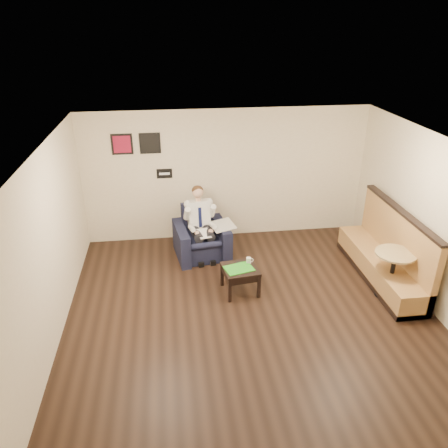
{
  "coord_description": "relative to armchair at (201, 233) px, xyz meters",
  "views": [
    {
      "loc": [
        -1.22,
        -5.71,
        4.46
      ],
      "look_at": [
        -0.29,
        1.2,
        1.12
      ],
      "focal_mm": 35.0,
      "sensor_mm": 36.0,
      "label": 1
    }
  ],
  "objects": [
    {
      "name": "coffee_mug",
      "position": [
        0.73,
        -1.25,
        0.04
      ],
      "size": [
        0.1,
        0.1,
        0.1
      ],
      "primitive_type": "cylinder",
      "rotation": [
        0.0,
        0.0,
        0.12
      ],
      "color": "white",
      "rests_on": "side_table"
    },
    {
      "name": "ground",
      "position": [
        0.63,
        -2.13,
        -0.5
      ],
      "size": [
        6.0,
        6.0,
        0.0
      ],
      "primitive_type": "plane",
      "color": "black",
      "rests_on": "ground"
    },
    {
      "name": "seated_man",
      "position": [
        0.02,
        -0.13,
        0.18
      ],
      "size": [
        0.77,
        1.05,
        1.36
      ],
      "primitive_type": null,
      "rotation": [
        0.0,
        0.0,
        0.14
      ],
      "color": "silver",
      "rests_on": "armchair"
    },
    {
      "name": "seating_sign",
      "position": [
        -0.67,
        0.86,
        1.0
      ],
      "size": [
        0.32,
        0.02,
        0.2
      ],
      "primitive_type": "cube",
      "color": "black",
      "rests_on": "wall_back"
    },
    {
      "name": "smartphone",
      "position": [
        0.59,
        -1.22,
        -0.01
      ],
      "size": [
        0.15,
        0.08,
        0.01
      ],
      "primitive_type": "cube",
      "rotation": [
        0.0,
        0.0,
        -0.05
      ],
      "color": "black",
      "rests_on": "side_table"
    },
    {
      "name": "green_folder",
      "position": [
        0.53,
        -1.42,
        -0.01
      ],
      "size": [
        0.55,
        0.46,
        0.01
      ],
      "primitive_type": "cube",
      "rotation": [
        0.0,
        0.0,
        0.26
      ],
      "color": "green",
      "rests_on": "side_table"
    },
    {
      "name": "wall_right",
      "position": [
        3.63,
        -2.13,
        0.9
      ],
      "size": [
        0.02,
        6.0,
        2.8
      ],
      "primitive_type": "cube",
      "color": "beige",
      "rests_on": "ground"
    },
    {
      "name": "cafe_table",
      "position": [
        3.14,
        -1.85,
        -0.08
      ],
      "size": [
        0.71,
        0.71,
        0.84
      ],
      "primitive_type": "cylinder",
      "rotation": [
        0.0,
        0.0,
        0.04
      ],
      "color": "#A38858",
      "rests_on": "ground"
    },
    {
      "name": "wall_front",
      "position": [
        0.63,
        -5.13,
        0.9
      ],
      "size": [
        6.0,
        0.02,
        2.8
      ],
      "primitive_type": "cube",
      "color": "beige",
      "rests_on": "ground"
    },
    {
      "name": "newspaper",
      "position": [
        0.43,
        -0.05,
        0.18
      ],
      "size": [
        0.52,
        0.61,
        0.01
      ],
      "primitive_type": "cube",
      "rotation": [
        0.0,
        0.0,
        0.19
      ],
      "color": "silver",
      "rests_on": "armchair"
    },
    {
      "name": "banquette",
      "position": [
        3.22,
        -1.3,
        0.17
      ],
      "size": [
        0.62,
        2.61,
        1.34
      ],
      "primitive_type": "cube",
      "color": "#A67740",
      "rests_on": "ground"
    },
    {
      "name": "lap_papers",
      "position": [
        0.03,
        -0.24,
        0.11
      ],
      "size": [
        0.29,
        0.36,
        0.01
      ],
      "primitive_type": "cube",
      "rotation": [
        0.0,
        0.0,
        0.21
      ],
      "color": "white",
      "rests_on": "seated_man"
    },
    {
      "name": "armchair",
      "position": [
        0.0,
        0.0,
        0.0
      ],
      "size": [
        1.15,
        1.15,
        0.99
      ],
      "primitive_type": "cube",
      "rotation": [
        0.0,
        0.0,
        0.14
      ],
      "color": "black",
      "rests_on": "ground"
    },
    {
      "name": "wall_left",
      "position": [
        -2.37,
        -2.13,
        0.9
      ],
      "size": [
        0.02,
        6.0,
        2.8
      ],
      "primitive_type": "cube",
      "color": "beige",
      "rests_on": "ground"
    },
    {
      "name": "art_print_left",
      "position": [
        -1.47,
        0.86,
        1.65
      ],
      "size": [
        0.42,
        0.03,
        0.42
      ],
      "primitive_type": "cube",
      "color": "maroon",
      "rests_on": "wall_back"
    },
    {
      "name": "art_print_right",
      "position": [
        -0.92,
        0.86,
        1.65
      ],
      "size": [
        0.42,
        0.03,
        0.42
      ],
      "primitive_type": "cube",
      "color": "black",
      "rests_on": "wall_back"
    },
    {
      "name": "ceiling",
      "position": [
        0.63,
        -2.13,
        2.3
      ],
      "size": [
        6.0,
        6.0,
        0.02
      ],
      "primitive_type": "cube",
      "color": "white",
      "rests_on": "wall_back"
    },
    {
      "name": "side_table",
      "position": [
        0.56,
        -1.4,
        -0.26
      ],
      "size": [
        0.66,
        0.66,
        0.48
      ],
      "primitive_type": "cube",
      "rotation": [
        0.0,
        0.0,
        0.12
      ],
      "color": "black",
      "rests_on": "ground"
    },
    {
      "name": "wall_back",
      "position": [
        0.63,
        0.87,
        0.9
      ],
      "size": [
        6.0,
        0.02,
        2.8
      ],
      "primitive_type": "cube",
      "color": "beige",
      "rests_on": "ground"
    }
  ]
}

